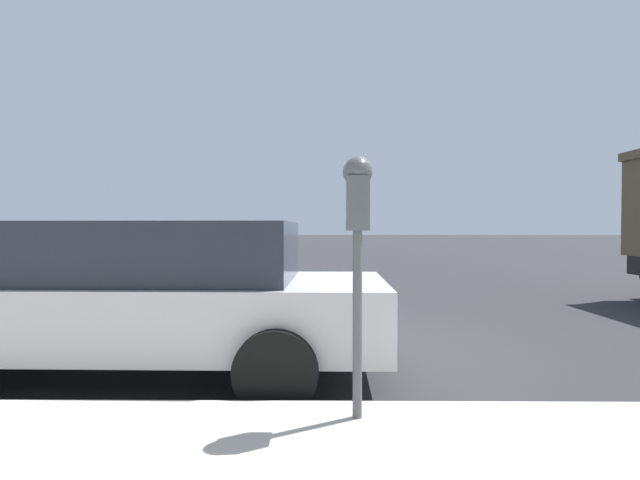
% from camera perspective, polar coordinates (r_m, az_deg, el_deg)
% --- Properties ---
extents(ground_plane, '(220.00, 220.00, 0.00)m').
position_cam_1_polar(ground_plane, '(5.83, -0.26, -12.42)').
color(ground_plane, '#2B2B2D').
extents(parking_meter, '(0.21, 0.19, 1.66)m').
position_cam_1_polar(parking_meter, '(3.16, 4.31, 2.52)').
color(parking_meter, '#4C5156').
rests_on(parking_meter, sidewalk).
extents(car_silver, '(2.09, 4.76, 1.44)m').
position_cam_1_polar(car_silver, '(4.98, -20.29, -5.88)').
color(car_silver, '#B7BABF').
rests_on(car_silver, ground_plane).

